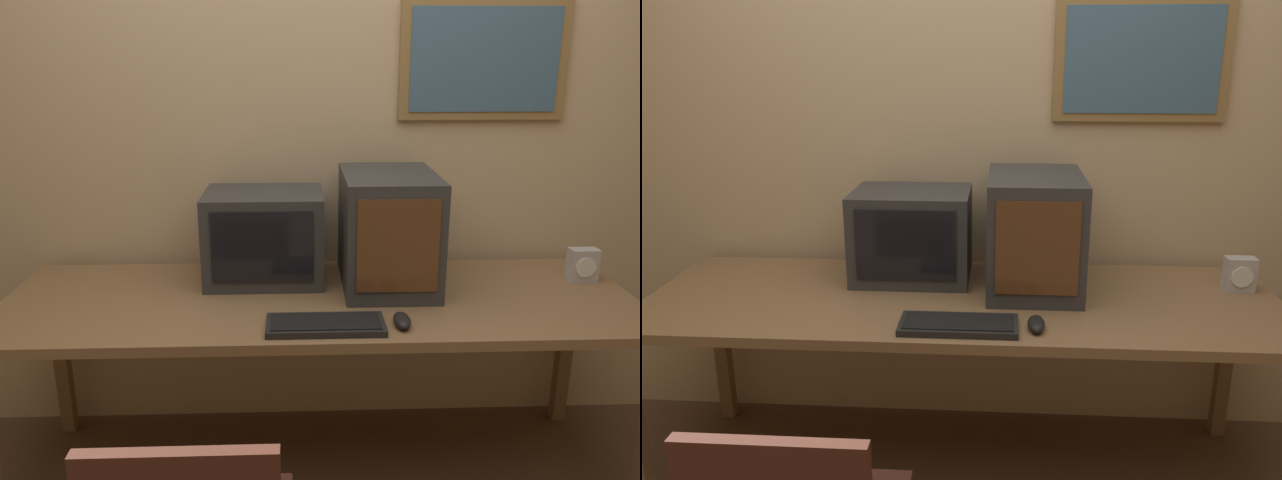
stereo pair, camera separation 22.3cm
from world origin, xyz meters
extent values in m
cube|color=#D1B284|center=(0.00, 1.16, 1.30)|extent=(8.00, 0.05, 2.60)
cube|color=olive|center=(0.67, 1.12, 1.59)|extent=(0.68, 0.02, 0.47)
cube|color=#42667F|center=(0.67, 1.11, 1.59)|extent=(0.60, 0.01, 0.40)
cube|color=olive|center=(0.00, 0.69, 0.74)|extent=(2.31, 0.79, 0.04)
cube|color=olive|center=(-1.11, 1.04, 0.36)|extent=(0.06, 0.06, 0.72)
cube|color=olive|center=(1.11, 1.04, 0.36)|extent=(0.06, 0.06, 0.72)
cube|color=#333333|center=(-0.21, 0.89, 0.93)|extent=(0.45, 0.34, 0.35)
cube|color=black|center=(-0.21, 0.72, 0.94)|extent=(0.37, 0.01, 0.27)
cube|color=#333333|center=(0.26, 0.82, 0.98)|extent=(0.35, 0.48, 0.43)
cube|color=#563319|center=(0.26, 0.58, 0.98)|extent=(0.28, 0.01, 0.33)
cube|color=black|center=(0.01, 0.42, 0.77)|extent=(0.39, 0.16, 0.02)
cube|color=black|center=(0.01, 0.42, 0.78)|extent=(0.35, 0.13, 0.00)
ellipsoid|color=black|center=(0.26, 0.42, 0.78)|extent=(0.06, 0.12, 0.04)
cube|color=#B7B2AD|center=(1.03, 0.82, 0.82)|extent=(0.11, 0.06, 0.13)
cylinder|color=white|center=(1.03, 0.79, 0.82)|extent=(0.08, 0.01, 0.08)
camera|label=1|loc=(-0.08, -1.44, 1.62)|focal=35.00mm
camera|label=2|loc=(0.14, -1.44, 1.62)|focal=35.00mm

